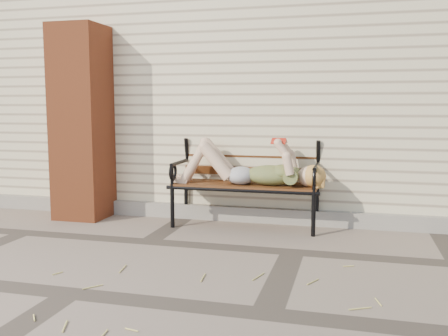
# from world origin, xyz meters

# --- Properties ---
(ground) EXTENTS (80.00, 80.00, 0.00)m
(ground) POSITION_xyz_m (0.00, 0.00, 0.00)
(ground) COLOR #78695C
(ground) RESTS_ON ground
(house_wall) EXTENTS (8.00, 4.00, 3.00)m
(house_wall) POSITION_xyz_m (0.00, 3.00, 1.50)
(house_wall) COLOR beige
(house_wall) RESTS_ON ground
(foundation_strip) EXTENTS (8.00, 0.10, 0.15)m
(foundation_strip) POSITION_xyz_m (0.00, 0.97, 0.07)
(foundation_strip) COLOR gray
(foundation_strip) RESTS_ON ground
(brick_pillar) EXTENTS (0.50, 0.50, 2.00)m
(brick_pillar) POSITION_xyz_m (-2.30, 0.75, 1.00)
(brick_pillar) COLOR #954221
(brick_pillar) RESTS_ON ground
(garden_bench) EXTENTS (1.54, 0.61, 0.99)m
(garden_bench) POSITION_xyz_m (-0.56, 0.85, 0.56)
(garden_bench) COLOR black
(garden_bench) RESTS_ON ground
(reading_woman) EXTENTS (1.45, 0.33, 0.46)m
(reading_woman) POSITION_xyz_m (-0.54, 0.73, 0.59)
(reading_woman) COLOR #09313F
(reading_woman) RESTS_ON ground
(straw_scatter) EXTENTS (2.97, 1.60, 0.01)m
(straw_scatter) POSITION_xyz_m (-0.51, -0.84, 0.01)
(straw_scatter) COLOR #D5C867
(straw_scatter) RESTS_ON ground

